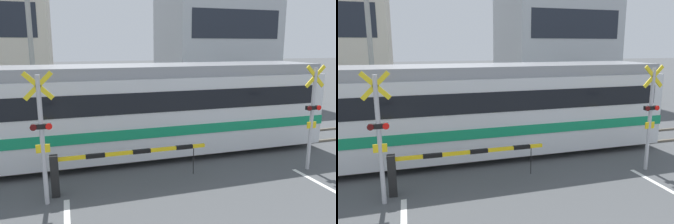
{
  "view_description": "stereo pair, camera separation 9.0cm",
  "coord_description": "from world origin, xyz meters",
  "views": [
    {
      "loc": [
        -3.26,
        -1.41,
        3.81
      ],
      "look_at": [
        0.0,
        8.89,
        1.6
      ],
      "focal_mm": 35.0,
      "sensor_mm": 36.0,
      "label": 1
    },
    {
      "loc": [
        -3.18,
        -1.43,
        3.81
      ],
      "look_at": [
        0.0,
        8.89,
        1.6
      ],
      "focal_mm": 35.0,
      "sensor_mm": 36.0,
      "label": 2
    }
  ],
  "objects": [
    {
      "name": "crossing_barrier_far",
      "position": [
        2.51,
        12.06,
        0.78
      ],
      "size": [
        4.22,
        0.2,
        1.1
      ],
      "color": "black",
      "rests_on": "ground_plane"
    },
    {
      "name": "crossing_signal_right",
      "position": [
        3.85,
        6.53,
        1.79
      ],
      "size": [
        0.68,
        0.15,
        3.24
      ],
      "color": "#B2B2B7",
      "rests_on": "ground_plane"
    },
    {
      "name": "rail_track_near",
      "position": [
        0.0,
        8.79,
        0.04
      ],
      "size": [
        50.0,
        0.1,
        0.08
      ],
      "color": "#6B6051",
      "rests_on": "ground_plane"
    },
    {
      "name": "crossing_barrier_near",
      "position": [
        -2.51,
        6.9,
        0.78
      ],
      "size": [
        4.22,
        0.2,
        1.1
      ],
      "color": "black",
      "rests_on": "ground_plane"
    },
    {
      "name": "pedestrian",
      "position": [
        -0.18,
        13.9,
        0.95
      ],
      "size": [
        0.38,
        0.22,
        1.66
      ],
      "color": "brown",
      "rests_on": "ground_plane"
    },
    {
      "name": "building_right_of_street",
      "position": [
        7.79,
        21.98,
        4.71
      ],
      "size": [
        7.58,
        7.07,
        9.42
      ],
      "color": "#B2B7BC",
      "rests_on": "ground_plane"
    },
    {
      "name": "crossing_signal_left",
      "position": [
        -3.85,
        6.53,
        1.79
      ],
      "size": [
        0.68,
        0.15,
        3.24
      ],
      "color": "#B2B2B7",
      "rests_on": "ground_plane"
    },
    {
      "name": "commuter_train",
      "position": [
        -3.35,
        9.51,
        1.69
      ],
      "size": [
        18.17,
        2.76,
        3.15
      ],
      "color": "silver",
      "rests_on": "ground_plane"
    },
    {
      "name": "utility_pole_streetside",
      "position": [
        -4.6,
        14.56,
        3.87
      ],
      "size": [
        0.22,
        0.22,
        7.73
      ],
      "color": "gray",
      "rests_on": "ground_plane"
    },
    {
      "name": "rail_track_far",
      "position": [
        0.0,
        10.22,
        0.04
      ],
      "size": [
        50.0,
        0.1,
        0.08
      ],
      "color": "#6B6051",
      "rests_on": "ground_plane"
    }
  ]
}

